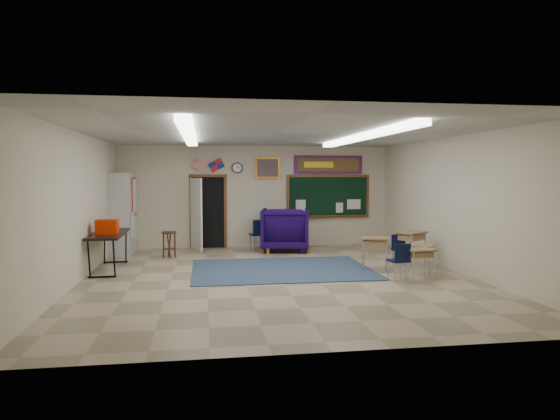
{
  "coord_description": "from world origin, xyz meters",
  "views": [
    {
      "loc": [
        -1.51,
        -10.22,
        2.13
      ],
      "look_at": [
        0.27,
        1.5,
        1.31
      ],
      "focal_mm": 32.0,
      "sensor_mm": 36.0,
      "label": 1
    }
  ],
  "objects": [
    {
      "name": "student_chair_reading",
      "position": [
        -0.03,
        3.68,
        0.45
      ],
      "size": [
        0.53,
        0.53,
        0.89
      ],
      "primitive_type": null,
      "rotation": [
        0.0,
        0.0,
        3.35
      ],
      "color": "black",
      "rests_on": "floor"
    },
    {
      "name": "right_wall",
      "position": [
        4.0,
        0.0,
        1.5
      ],
      "size": [
        0.04,
        9.0,
        3.0
      ],
      "primitive_type": "cube",
      "color": "beige",
      "rests_on": "floor"
    },
    {
      "name": "wall_clock",
      "position": [
        -0.55,
        4.47,
        2.35
      ],
      "size": [
        0.32,
        0.05,
        0.32
      ],
      "color": "black",
      "rests_on": "back_wall"
    },
    {
      "name": "student_chair_desk_a",
      "position": [
        2.36,
        -0.7,
        0.39
      ],
      "size": [
        0.44,
        0.44,
        0.77
      ],
      "primitive_type": null,
      "rotation": [
        0.0,
        0.0,
        3.29
      ],
      "color": "black",
      "rests_on": "floor"
    },
    {
      "name": "student_desk_front_right",
      "position": [
        3.31,
        0.86,
        0.46
      ],
      "size": [
        0.85,
        0.79,
        0.82
      ],
      "rotation": [
        0.0,
        0.0,
        0.56
      ],
      "color": "olive",
      "rests_on": "floor"
    },
    {
      "name": "back_wall",
      "position": [
        0.0,
        4.5,
        1.5
      ],
      "size": [
        8.0,
        0.04,
        3.0
      ],
      "primitive_type": "cube",
      "color": "beige",
      "rests_on": "floor"
    },
    {
      "name": "student_desk_back_left",
      "position": [
        2.79,
        -0.77,
        0.36
      ],
      "size": [
        0.58,
        0.46,
        0.65
      ],
      "rotation": [
        0.0,
        0.0,
        0.1
      ],
      "color": "olive",
      "rests_on": "floor"
    },
    {
      "name": "fluorescent_strips",
      "position": [
        0.0,
        0.0,
        2.94
      ],
      "size": [
        3.86,
        6.0,
        0.1
      ],
      "primitive_type": null,
      "color": "white",
      "rests_on": "ceiling"
    },
    {
      "name": "student_desk_front_left",
      "position": [
        2.27,
        0.43,
        0.42
      ],
      "size": [
        0.75,
        0.67,
        0.75
      ],
      "rotation": [
        0.0,
        0.0,
        -0.39
      ],
      "color": "olive",
      "rests_on": "floor"
    },
    {
      "name": "floor",
      "position": [
        0.0,
        0.0,
        0.0
      ],
      "size": [
        9.0,
        9.0,
        0.0
      ],
      "primitive_type": "plane",
      "color": "tan",
      "rests_on": "ground"
    },
    {
      "name": "ceiling",
      "position": [
        0.0,
        0.0,
        3.0
      ],
      "size": [
        8.0,
        9.0,
        0.04
      ],
      "primitive_type": "cube",
      "color": "#B8B8B3",
      "rests_on": "back_wall"
    },
    {
      "name": "framed_art_print",
      "position": [
        0.35,
        4.47,
        2.35
      ],
      "size": [
        0.75,
        0.05,
        0.65
      ],
      "color": "#B17022",
      "rests_on": "back_wall"
    },
    {
      "name": "folding_table",
      "position": [
        -3.65,
        1.36,
        0.46
      ],
      "size": [
        0.72,
        2.05,
        1.16
      ],
      "rotation": [
        0.0,
        0.0,
        0.02
      ],
      "color": "black",
      "rests_on": "floor"
    },
    {
      "name": "left_wall",
      "position": [
        -4.0,
        0.0,
        1.5
      ],
      "size": [
        0.04,
        9.0,
        3.0
      ],
      "primitive_type": "cube",
      "color": "beige",
      "rests_on": "floor"
    },
    {
      "name": "student_chair_desk_b",
      "position": [
        2.99,
        0.71,
        0.37
      ],
      "size": [
        0.39,
        0.39,
        0.75
      ],
      "primitive_type": null,
      "rotation": [
        0.0,
        0.0,
        -0.05
      ],
      "color": "black",
      "rests_on": "floor"
    },
    {
      "name": "front_wall",
      "position": [
        0.0,
        -4.5,
        1.5
      ],
      "size": [
        8.0,
        0.04,
        3.0
      ],
      "primitive_type": "cube",
      "color": "beige",
      "rests_on": "floor"
    },
    {
      "name": "area_rug",
      "position": [
        0.2,
        0.8,
        0.01
      ],
      "size": [
        4.0,
        3.0,
        0.02
      ],
      "primitive_type": "cube",
      "color": "#2D3A55",
      "rests_on": "floor"
    },
    {
      "name": "chalkboard",
      "position": [
        2.2,
        4.46,
        1.46
      ],
      "size": [
        2.55,
        0.14,
        1.3
      ],
      "color": "brown",
      "rests_on": "back_wall"
    },
    {
      "name": "wooden_stool",
      "position": [
        -2.43,
        2.91,
        0.35
      ],
      "size": [
        0.38,
        0.38,
        0.67
      ],
      "color": "#522D18",
      "rests_on": "floor"
    },
    {
      "name": "wingback_armchair",
      "position": [
        0.74,
        3.57,
        0.61
      ],
      "size": [
        1.53,
        1.56,
        1.22
      ],
      "primitive_type": "imported",
      "rotation": [
        0.0,
        0.0,
        2.95
      ],
      "color": "#130534",
      "rests_on": "floor"
    },
    {
      "name": "doorway",
      "position": [
        -1.5,
        4.35,
        1.06
      ],
      "size": [
        1.1,
        0.89,
        2.16
      ],
      "color": "black",
      "rests_on": "back_wall"
    },
    {
      "name": "student_desk_back_right",
      "position": [
        3.06,
        -0.15,
        0.35
      ],
      "size": [
        0.65,
        0.61,
        0.63
      ],
      "rotation": [
        0.0,
        0.0,
        -0.53
      ],
      "color": "olive",
      "rests_on": "floor"
    },
    {
      "name": "bulletin_board",
      "position": [
        2.2,
        4.47,
        2.45
      ],
      "size": [
        2.1,
        0.05,
        0.55
      ],
      "color": "#A20D14",
      "rests_on": "back_wall"
    },
    {
      "name": "wall_flags",
      "position": [
        -1.4,
        4.44,
        2.48
      ],
      "size": [
        1.16,
        0.06,
        0.7
      ],
      "primitive_type": null,
      "color": "red",
      "rests_on": "back_wall"
    },
    {
      "name": "storage_cabinet",
      "position": [
        -3.71,
        3.85,
        1.1
      ],
      "size": [
        0.59,
        1.25,
        2.2
      ],
      "color": "#B2B2AD",
      "rests_on": "floor"
    }
  ]
}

